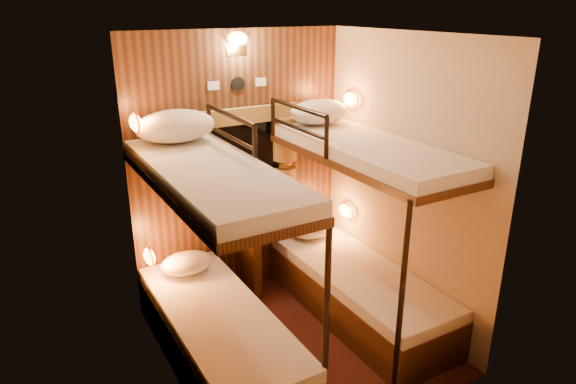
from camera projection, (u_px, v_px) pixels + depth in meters
floor at (298, 341)px, 4.19m from camera, size 2.10×2.10×0.00m
ceiling at (300, 34)px, 3.36m from camera, size 2.10×2.10×0.00m
wall_back at (239, 167)px, 4.63m from camera, size 2.40×0.00×2.40m
wall_front at (394, 263)px, 2.92m from camera, size 2.40×0.00×2.40m
wall_left at (166, 232)px, 3.31m from camera, size 0.00×2.40×2.40m
wall_right at (402, 182)px, 4.24m from camera, size 0.00×2.40×2.40m
back_panel at (240, 168)px, 4.62m from camera, size 2.00×0.03×2.40m
bunk_left at (217, 299)px, 3.75m from camera, size 0.72×1.90×1.82m
bunk_right at (359, 258)px, 4.36m from camera, size 0.72×1.90×1.82m
window at (241, 170)px, 4.60m from camera, size 1.00×0.12×0.79m
curtains at (242, 163)px, 4.55m from camera, size 1.10×0.22×1.00m
back_fixtures at (237, 48)px, 4.23m from camera, size 0.54×0.09×0.48m
reading_lamps at (256, 173)px, 4.33m from camera, size 2.00×0.20×1.25m
table at (251, 254)px, 4.74m from camera, size 0.50×0.34×0.66m
bottle_left at (236, 224)px, 4.54m from camera, size 0.07×0.07×0.25m
bottle_right at (254, 221)px, 4.58m from camera, size 0.08×0.08×0.27m
sachet_a at (266, 225)px, 4.76m from camera, size 0.10×0.09×0.01m
sachet_b at (263, 224)px, 4.80m from camera, size 0.09×0.07×0.01m
pillow_lower_left at (187, 263)px, 4.30m from camera, size 0.44×0.31×0.17m
pillow_lower_right at (312, 228)px, 4.97m from camera, size 0.46×0.33×0.18m
pillow_upper_left at (175, 126)px, 3.91m from camera, size 0.62×0.44×0.24m
pillow_upper_right at (319, 112)px, 4.51m from camera, size 0.55×0.39×0.21m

